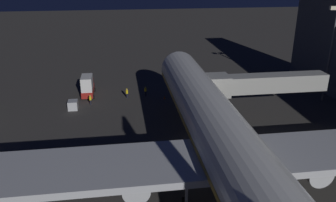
{
  "coord_description": "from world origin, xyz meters",
  "views": [
    {
      "loc": [
        9.74,
        37.85,
        22.09
      ],
      "look_at": [
        3.0,
        -8.99,
        3.5
      ],
      "focal_mm": 36.47,
      "sensor_mm": 36.0,
      "label": 1
    }
  ],
  "objects_px": {
    "baggage_container_near_belt": "(73,105)",
    "ground_crew_near_nose_gear": "(90,99)",
    "ground_crew_marshaller_fwd": "(127,93)",
    "traffic_cone_nose_starboard": "(164,97)",
    "apron_floodlight_mast": "(331,47)",
    "airliner_at_gate": "(227,147)",
    "traffic_cone_nose_port": "(188,96)",
    "jet_bridge": "(257,84)",
    "cargo_truck_aft": "(88,86)",
    "ground_crew_by_belt_loader": "(145,91)"
  },
  "relations": [
    {
      "from": "baggage_container_near_belt",
      "to": "traffic_cone_nose_starboard",
      "type": "relative_size",
      "value": 3.27
    },
    {
      "from": "jet_bridge",
      "to": "baggage_container_near_belt",
      "type": "relative_size",
      "value": 10.16
    },
    {
      "from": "baggage_container_near_belt",
      "to": "traffic_cone_nose_starboard",
      "type": "height_order",
      "value": "baggage_container_near_belt"
    },
    {
      "from": "airliner_at_gate",
      "to": "ground_crew_marshaller_fwd",
      "type": "height_order",
      "value": "airliner_at_gate"
    },
    {
      "from": "apron_floodlight_mast",
      "to": "ground_crew_marshaller_fwd",
      "type": "height_order",
      "value": "apron_floodlight_mast"
    },
    {
      "from": "traffic_cone_nose_port",
      "to": "cargo_truck_aft",
      "type": "bearing_deg",
      "value": -11.08
    },
    {
      "from": "ground_crew_marshaller_fwd",
      "to": "airliner_at_gate",
      "type": "bearing_deg",
      "value": 106.14
    },
    {
      "from": "jet_bridge",
      "to": "traffic_cone_nose_port",
      "type": "distance_m",
      "value": 15.02
    },
    {
      "from": "apron_floodlight_mast",
      "to": "traffic_cone_nose_starboard",
      "type": "relative_size",
      "value": 29.65
    },
    {
      "from": "ground_crew_marshaller_fwd",
      "to": "traffic_cone_nose_starboard",
      "type": "xyz_separation_m",
      "value": [
        -6.65,
        1.48,
        -0.7
      ]
    },
    {
      "from": "ground_crew_marshaller_fwd",
      "to": "traffic_cone_nose_starboard",
      "type": "relative_size",
      "value": 3.24
    },
    {
      "from": "baggage_container_near_belt",
      "to": "ground_crew_near_nose_gear",
      "type": "height_order",
      "value": "ground_crew_near_nose_gear"
    },
    {
      "from": "airliner_at_gate",
      "to": "apron_floodlight_mast",
      "type": "xyz_separation_m",
      "value": [
        -25.5,
        -24.33,
        3.6
      ]
    },
    {
      "from": "traffic_cone_nose_starboard",
      "to": "jet_bridge",
      "type": "bearing_deg",
      "value": 137.05
    },
    {
      "from": "apron_floodlight_mast",
      "to": "traffic_cone_nose_port",
      "type": "height_order",
      "value": "apron_floodlight_mast"
    },
    {
      "from": "jet_bridge",
      "to": "traffic_cone_nose_port",
      "type": "xyz_separation_m",
      "value": [
        7.87,
        -11.42,
        -5.78
      ]
    },
    {
      "from": "airliner_at_gate",
      "to": "cargo_truck_aft",
      "type": "xyz_separation_m",
      "value": [
        15.9,
        -32.64,
        -4.02
      ]
    },
    {
      "from": "airliner_at_gate",
      "to": "jet_bridge",
      "type": "relative_size",
      "value": 3.32
    },
    {
      "from": "jet_bridge",
      "to": "ground_crew_marshaller_fwd",
      "type": "distance_m",
      "value": 23.45
    },
    {
      "from": "traffic_cone_nose_port",
      "to": "apron_floodlight_mast",
      "type": "bearing_deg",
      "value": 168.43
    },
    {
      "from": "ground_crew_near_nose_gear",
      "to": "ground_crew_by_belt_loader",
      "type": "xyz_separation_m",
      "value": [
        -9.72,
        -3.02,
        0.01
      ]
    },
    {
      "from": "cargo_truck_aft",
      "to": "ground_crew_marshaller_fwd",
      "type": "bearing_deg",
      "value": 163.68
    },
    {
      "from": "cargo_truck_aft",
      "to": "traffic_cone_nose_port",
      "type": "relative_size",
      "value": 10.19
    },
    {
      "from": "airliner_at_gate",
      "to": "apron_floodlight_mast",
      "type": "relative_size",
      "value": 3.73
    },
    {
      "from": "baggage_container_near_belt",
      "to": "ground_crew_marshaller_fwd",
      "type": "relative_size",
      "value": 1.01
    },
    {
      "from": "ground_crew_marshaller_fwd",
      "to": "traffic_cone_nose_port",
      "type": "relative_size",
      "value": 3.24
    },
    {
      "from": "apron_floodlight_mast",
      "to": "airliner_at_gate",
      "type": "bearing_deg",
      "value": 43.66
    },
    {
      "from": "traffic_cone_nose_starboard",
      "to": "apron_floodlight_mast",
      "type": "bearing_deg",
      "value": 170.23
    },
    {
      "from": "ground_crew_near_nose_gear",
      "to": "traffic_cone_nose_port",
      "type": "xyz_separation_m",
      "value": [
        -17.37,
        -1.04,
        -0.7
      ]
    },
    {
      "from": "ground_crew_near_nose_gear",
      "to": "traffic_cone_nose_port",
      "type": "height_order",
      "value": "ground_crew_near_nose_gear"
    },
    {
      "from": "ground_crew_near_nose_gear",
      "to": "ground_crew_marshaller_fwd",
      "type": "bearing_deg",
      "value": -158.31
    },
    {
      "from": "traffic_cone_nose_port",
      "to": "baggage_container_near_belt",
      "type": "bearing_deg",
      "value": 7.5
    },
    {
      "from": "cargo_truck_aft",
      "to": "ground_crew_near_nose_gear",
      "type": "xyz_separation_m",
      "value": [
        -0.73,
        4.58,
        -0.97
      ]
    },
    {
      "from": "apron_floodlight_mast",
      "to": "jet_bridge",
      "type": "bearing_deg",
      "value": 23.32
    },
    {
      "from": "jet_bridge",
      "to": "ground_crew_near_nose_gear",
      "type": "relative_size",
      "value": 10.31
    },
    {
      "from": "cargo_truck_aft",
      "to": "ground_crew_by_belt_loader",
      "type": "relative_size",
      "value": 3.14
    },
    {
      "from": "airliner_at_gate",
      "to": "traffic_cone_nose_port",
      "type": "height_order",
      "value": "airliner_at_gate"
    },
    {
      "from": "cargo_truck_aft",
      "to": "baggage_container_near_belt",
      "type": "height_order",
      "value": "cargo_truck_aft"
    },
    {
      "from": "ground_crew_by_belt_loader",
      "to": "traffic_cone_nose_port",
      "type": "xyz_separation_m",
      "value": [
        -7.65,
        1.99,
        -0.71
      ]
    },
    {
      "from": "ground_crew_near_nose_gear",
      "to": "ground_crew_marshaller_fwd",
      "type": "xyz_separation_m",
      "value": [
        -6.32,
        -2.51,
        0.0
      ]
    },
    {
      "from": "airliner_at_gate",
      "to": "ground_crew_near_nose_gear",
      "type": "bearing_deg",
      "value": -61.6
    },
    {
      "from": "ground_crew_by_belt_loader",
      "to": "traffic_cone_nose_port",
      "type": "height_order",
      "value": "ground_crew_by_belt_loader"
    },
    {
      "from": "traffic_cone_nose_port",
      "to": "traffic_cone_nose_starboard",
      "type": "relative_size",
      "value": 1.0
    },
    {
      "from": "ground_crew_marshaller_fwd",
      "to": "traffic_cone_nose_port",
      "type": "height_order",
      "value": "ground_crew_marshaller_fwd"
    },
    {
      "from": "airliner_at_gate",
      "to": "jet_bridge",
      "type": "distance_m",
      "value": 20.35
    },
    {
      "from": "cargo_truck_aft",
      "to": "ground_crew_by_belt_loader",
      "type": "bearing_deg",
      "value": 171.52
    },
    {
      "from": "apron_floodlight_mast",
      "to": "baggage_container_near_belt",
      "type": "bearing_deg",
      "value": -2.8
    },
    {
      "from": "baggage_container_near_belt",
      "to": "ground_crew_marshaller_fwd",
      "type": "xyz_separation_m",
      "value": [
        -9.06,
        -4.13,
        0.23
      ]
    },
    {
      "from": "cargo_truck_aft",
      "to": "baggage_container_near_belt",
      "type": "distance_m",
      "value": 6.62
    },
    {
      "from": "airliner_at_gate",
      "to": "apron_floodlight_mast",
      "type": "bearing_deg",
      "value": -136.34
    }
  ]
}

